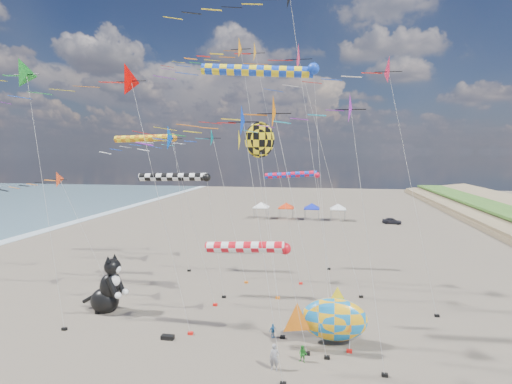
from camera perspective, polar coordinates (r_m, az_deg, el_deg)
The scene contains 26 objects.
delta_kite_0 at distance 30.34m, azimuth -18.25°, elevation 14.34°, with size 14.15×2.45×19.44m.
delta_kite_2 at distance 40.85m, azimuth -1.57°, elevation 18.70°, with size 13.32×2.12×23.80m.
delta_kite_3 at distance 23.38m, azimuth 10.12°, elevation 10.94°, with size 8.90×1.92×16.66m.
delta_kite_4 at distance 25.19m, azimuth 0.42°, elevation 10.79°, with size 12.45×2.42×16.92m.
delta_kite_5 at distance 22.10m, azimuth -4.74°, elevation 9.22°, with size 8.54×1.89×15.85m.
delta_kite_6 at distance 43.57m, azimuth -27.17°, elevation 1.07°, with size 11.09×1.73×11.41m.
delta_kite_7 at distance 37.28m, azimuth 5.12°, elevation 18.33°, with size 18.23×2.70×23.01m.
delta_kite_8 at distance 34.24m, azimuth -10.48°, elevation 7.15°, with size 8.32×2.23×15.49m.
delta_kite_9 at distance 40.43m, azimuth -8.25°, elevation 7.18°, with size 11.07×1.87×15.60m.
delta_kite_11 at distance 33.64m, azimuth 15.94°, elevation 15.81°, with size 13.87×2.32×20.69m.
delta_kite_12 at distance 36.67m, azimuth -4.17°, elevation 18.94°, with size 10.35×1.94×22.93m.
windsock_0 at distance 44.78m, azimuth 5.45°, elevation 2.36°, with size 7.47×0.67×11.01m.
windsock_1 at distance 28.41m, azimuth 0.99°, elevation 16.79°, with size 9.34×0.79×19.14m.
windsock_2 at distance 36.58m, azimuth -11.17°, elevation 2.01°, with size 7.92×0.74×11.33m.
windsock_3 at distance 26.26m, azimuth -0.80°, elevation -7.98°, with size 7.00×0.76×7.40m.
windsock_4 at distance 45.51m, azimuth -15.14°, elevation 7.33°, with size 8.35×0.80×15.10m.
angelfish_kite at distance 29.51m, azimuth 0.11°, elevation 7.25°, with size 3.74×3.02×15.42m.
cat_inflatable at distance 35.95m, azimuth -20.49°, elevation -12.07°, with size 3.60×1.80×4.87m, color black, non-canonical shape.
fish_inflatable at distance 29.19m, azimuth 10.97°, elevation -17.41°, with size 6.09×3.09×4.08m.
person_adult at distance 26.15m, azimuth 2.64°, elevation -22.54°, with size 0.60×0.39×1.64m, color gray.
child_green at distance 27.22m, azimuth 6.70°, elevation -22.01°, with size 0.54×0.42×1.10m, color #238327.
child_blue at distance 30.15m, azimuth 2.42°, elevation -19.16°, with size 0.60×0.25×1.02m, color #215A96.
kite_bag_0 at distance 35.54m, azimuth 11.46°, elevation -15.93°, with size 0.90×0.44×0.30m, color #1428D1.
kite_bag_2 at distance 30.67m, azimuth -12.51°, elevation -19.60°, with size 0.90×0.44×0.30m, color black.
tent_row at distance 78.51m, azimuth 6.17°, elevation -1.66°, with size 19.20×4.20×3.80m.
parked_car at distance 77.74m, azimuth 18.83°, elevation -3.92°, with size 1.38×3.43×1.17m, color #26262D.
Camera 1 is at (6.34, -17.71, 13.20)m, focal length 28.00 mm.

